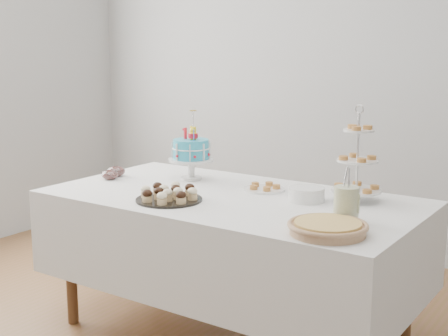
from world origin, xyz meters
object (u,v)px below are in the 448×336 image
Objects in this scene: birthday_cake at (191,161)px; jam_bowl_b at (116,171)px; pie at (328,227)px; tiered_stand at (357,161)px; plate_stack at (307,194)px; cupcake_tray at (169,193)px; utensil_pitcher at (346,203)px; table at (231,238)px; pastry_plate at (264,188)px; jam_bowl_a at (110,175)px.

birthday_cake is 0.47m from jam_bowl_b.
pie is 1.58m from jam_bowl_b.
plate_stack is (-0.20, -0.14, -0.17)m from tiered_stand.
utensil_pitcher is at bearing 8.10° from cupcake_tray.
tiered_stand reaches higher than utensil_pitcher.
pie is 1.35× the size of utensil_pitcher.
table is 0.81m from pie.
pastry_plate is (-0.29, 0.08, -0.02)m from plate_stack.
jam_bowl_a is (-0.39, -0.27, -0.08)m from birthday_cake.
birthday_cake reaches higher than plate_stack.
table is at bearing -15.51° from birthday_cake.
birthday_cake is at bearing 179.64° from pastry_plate.
tiered_stand is at bearing 14.36° from birthday_cake.
jam_bowl_a is 1.50m from utensil_pitcher.
cupcake_tray is at bearing 175.26° from pie.
jam_bowl_b reaches higher than jam_bowl_a.
plate_stack is at bearing 4.67° from birthday_cake.
tiered_stand is 2.68× the size of plate_stack.
jam_bowl_b is (-0.04, 0.09, 0.00)m from jam_bowl_a.
plate_stack is 0.80× the size of pastry_plate.
jam_bowl_b is 0.43× the size of utensil_pitcher.
pastry_plate is at bearing -172.97° from tiered_stand.
cupcake_tray is 0.90m from pie.
pastry_plate is at bearing 164.06° from plate_stack.
plate_stack is (0.57, 0.38, -0.00)m from cupcake_tray.
cupcake_tray is 0.69m from plate_stack.
birthday_cake reaches higher than jam_bowl_b.
plate_stack is (0.37, 0.12, 0.26)m from table.
birthday_cake is 3.80× the size of jam_bowl_b.
cupcake_tray is at bearing -120.75° from pastry_plate.
tiered_stand reaches higher than pie.
jam_bowl_a is (-1.37, -0.32, -0.17)m from tiered_stand.
plate_stack is (0.79, -0.09, -0.07)m from birthday_cake.
jam_bowl_b is (-1.41, -0.23, -0.17)m from tiered_stand.
plate_stack is at bearing 4.24° from jam_bowl_b.
table is at bearing 170.72° from utensil_pitcher.
birthday_cake is at bearing 34.32° from jam_bowl_a.
pie is at bearing -15.00° from birthday_cake.
plate_stack reaches higher than table.
pie is at bearing -40.99° from pastry_plate.
birthday_cake is at bearing -176.64° from tiered_stand.
utensil_pitcher reaches higher than table.
pastry_plate is (-0.62, 0.54, -0.02)m from pie.
cupcake_tray is at bearing -24.48° from jam_bowl_b.
birthday_cake reaches higher than utensil_pitcher.
plate_stack is (-0.33, 0.45, 0.01)m from pie.
pie is at bearing -4.74° from cupcake_tray.
jam_bowl_b is (-0.42, -0.18, -0.08)m from birthday_cake.
pie is at bearing -54.36° from plate_stack.
jam_bowl_b is (-1.21, -0.09, -0.01)m from plate_stack.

